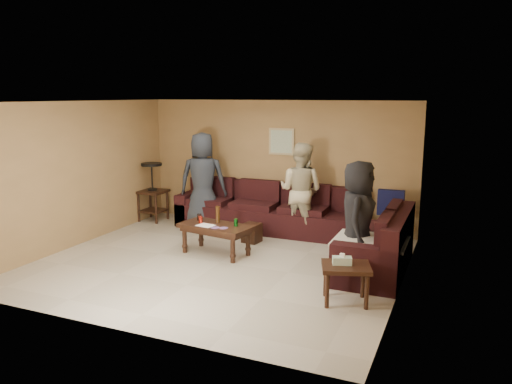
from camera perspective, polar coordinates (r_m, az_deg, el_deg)
room at (r=7.59m, az=-4.26°, el=3.91°), size 5.60×5.50×2.50m
sectional_sofa at (r=8.92m, az=5.02°, el=-3.77°), size 4.65×2.90×0.97m
coffee_table at (r=8.27m, az=-4.62°, el=-4.26°), size 1.28×0.79×0.78m
end_table_left at (r=10.61m, az=-11.74°, el=0.15°), size 0.54×0.54×1.22m
side_table_right at (r=6.46m, az=10.19°, el=-8.80°), size 0.73×0.66×0.64m
waste_bin at (r=8.96m, az=-0.48°, el=-4.68°), size 0.32×0.32×0.34m
wall_art at (r=9.81m, az=2.93°, el=5.77°), size 0.52×0.04×0.52m
person_left at (r=9.91m, az=-6.09°, el=1.37°), size 1.07×0.88×1.89m
person_middle at (r=9.15m, az=5.12°, el=0.17°), size 0.94×0.77×1.76m
person_right at (r=7.37m, az=11.55°, el=-2.99°), size 0.60×0.87×1.69m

